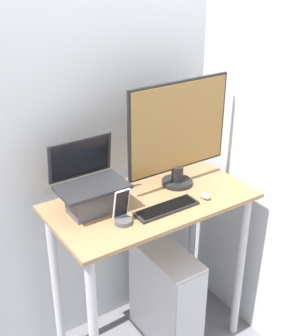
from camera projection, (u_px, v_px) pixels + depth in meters
The scene contains 9 objects.
wall_back at pixel (113, 104), 2.32m from camera, with size 6.00×0.05×2.60m.
wall_side_right at pixel (286, 116), 2.16m from camera, with size 0.05×6.00×2.60m.
desk at pixel (151, 235), 2.32m from camera, with size 0.99×0.51×0.92m.
laptop at pixel (91, 192), 2.11m from camera, with size 0.31×0.22×0.32m.
monitor at pixel (178, 134), 2.25m from camera, with size 0.57×0.16×0.54m.
keyboard at pixel (167, 208), 2.15m from camera, with size 0.31×0.09×0.02m.
mouse at pixel (205, 196), 2.24m from camera, with size 0.04×0.06×0.03m.
cell_phone at pixel (123, 214), 2.03m from camera, with size 0.08×0.08×0.17m.
computer_tower at pixel (166, 296), 2.55m from camera, with size 0.20×0.44×0.57m.
Camera 1 is at (-1.09, -1.34, 2.04)m, focal length 50.00 mm.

